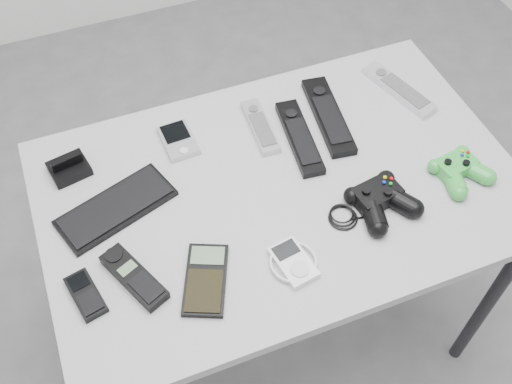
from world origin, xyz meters
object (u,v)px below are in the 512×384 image
object	(u,v)px
controller_green	(460,169)
remote_silver_a	(260,126)
pda_keyboard	(116,207)
calculator	(206,279)
pda	(178,140)
remote_silver_b	(399,89)
mobile_phone	(86,295)
cordless_handset	(134,277)
remote_black_a	(300,137)
controller_black	(381,199)
mp3_player	(293,262)
desk	(280,202)
remote_black_b	(328,115)

from	to	relation	value
controller_green	remote_silver_a	bearing A→B (deg)	132.17
pda_keyboard	calculator	world-z (taller)	same
pda	remote_silver_b	xyz separation A→B (m)	(0.56, -0.04, 0.00)
mobile_phone	cordless_handset	size ratio (longest dim) A/B	0.67
remote_black_a	controller_black	distance (m)	0.25
pda	calculator	world-z (taller)	pda
remote_silver_b	calculator	world-z (taller)	remote_silver_b
pda_keyboard	mp3_player	bearing A→B (deg)	-59.89
controller_black	pda	bearing A→B (deg)	127.50
desk	cordless_handset	size ratio (longest dim) A/B	6.57
desk	pda_keyboard	bearing A→B (deg)	169.13
desk	pda	distance (m)	0.27
mobile_phone	controller_black	xyz separation A→B (m)	(0.63, -0.01, 0.01)
remote_silver_a	controller_black	world-z (taller)	controller_black
pda_keyboard	mobile_phone	bearing A→B (deg)	-137.78
pda	mobile_phone	distance (m)	0.42
remote_black_a	cordless_handset	bearing A→B (deg)	-147.29
remote_black_a	controller_black	world-z (taller)	controller_black
remote_silver_b	pda_keyboard	bearing A→B (deg)	171.59
pda_keyboard	remote_black_b	bearing A→B (deg)	-10.15
remote_silver_a	calculator	distance (m)	0.42
desk	mp3_player	xyz separation A→B (m)	(-0.05, -0.19, 0.07)
mobile_phone	calculator	world-z (taller)	mobile_phone
remote_black_a	pda_keyboard	bearing A→B (deg)	-168.19
remote_silver_a	controller_green	bearing A→B (deg)	-35.86
desk	pda_keyboard	xyz separation A→B (m)	(-0.35, 0.07, 0.07)
pda_keyboard	cordless_handset	size ratio (longest dim) A/B	1.57
remote_black_b	cordless_handset	xyz separation A→B (m)	(-0.54, -0.26, 0.00)
pda_keyboard	remote_silver_a	size ratio (longest dim) A/B	1.44
calculator	mp3_player	distance (m)	0.18
remote_black_a	calculator	distance (m)	0.42
pda	controller_black	world-z (taller)	controller_black
controller_black	cordless_handset	bearing A→B (deg)	169.48
mobile_phone	mp3_player	bearing A→B (deg)	-23.65
calculator	pda	bearing A→B (deg)	104.85
desk	calculator	xyz separation A→B (m)	(-0.23, -0.17, 0.07)
remote_silver_a	calculator	bearing A→B (deg)	-122.92
controller_black	controller_green	size ratio (longest dim) A/B	1.82
remote_silver_a	mp3_player	size ratio (longest dim) A/B	1.69
mobile_phone	cordless_handset	bearing A→B (deg)	-11.09
remote_silver_a	mobile_phone	xyz separation A→B (m)	(-0.47, -0.29, -0.00)
mp3_player	cordless_handset	bearing A→B (deg)	156.11
mobile_phone	controller_green	size ratio (longest dim) A/B	0.82
pda	controller_black	distance (m)	0.48
calculator	controller_black	bearing A→B (deg)	29.21
cordless_handset	calculator	distance (m)	0.14
controller_black	controller_green	world-z (taller)	controller_black
remote_black_a	remote_silver_b	world-z (taller)	remote_black_a
remote_silver_a	controller_black	xyz separation A→B (m)	(0.15, -0.30, 0.01)
pda	controller_green	world-z (taller)	controller_green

